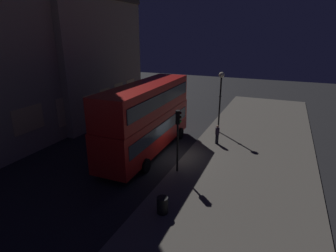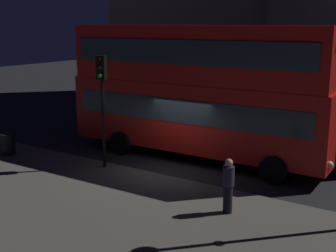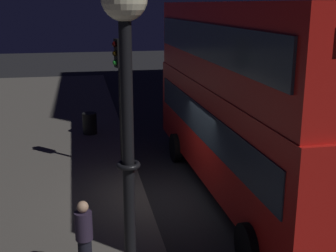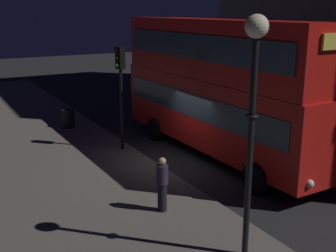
% 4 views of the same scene
% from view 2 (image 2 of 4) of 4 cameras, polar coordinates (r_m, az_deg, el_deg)
% --- Properties ---
extents(ground_plane, '(80.00, 80.00, 0.00)m').
position_cam_2_polar(ground_plane, '(16.39, 0.15, -5.94)').
color(ground_plane, '#232326').
extents(sidewalk_slab, '(44.00, 8.98, 0.12)m').
position_cam_2_polar(sidewalk_slab, '(12.69, -12.78, -11.85)').
color(sidewalk_slab, '#5B564F').
rests_on(sidewalk_slab, ground).
extents(double_decker_bus, '(10.85, 3.05, 5.27)m').
position_cam_2_polar(double_decker_bus, '(17.58, 3.93, 5.18)').
color(double_decker_bus, red).
rests_on(double_decker_bus, ground).
extents(traffic_light_near_kerb, '(0.38, 0.39, 4.11)m').
position_cam_2_polar(traffic_light_near_kerb, '(16.11, -8.49, 4.83)').
color(traffic_light_near_kerb, black).
rests_on(traffic_light_near_kerb, sidewalk_slab).
extents(pedestrian, '(0.33, 0.33, 1.58)m').
position_cam_2_polar(pedestrian, '(12.58, 7.74, -7.53)').
color(pedestrian, black).
rests_on(pedestrian, sidewalk_slab).
extents(litter_bin, '(0.57, 0.57, 0.86)m').
position_cam_2_polar(litter_bin, '(19.19, -19.88, -2.19)').
color(litter_bin, black).
rests_on(litter_bin, sidewalk_slab).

